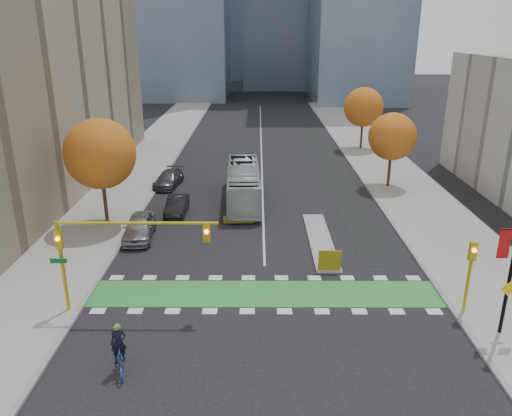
{
  "coord_description": "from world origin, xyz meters",
  "views": [
    {
      "loc": [
        -0.44,
        -23.63,
        14.2
      ],
      "look_at": [
        -0.56,
        7.61,
        3.0
      ],
      "focal_mm": 35.0,
      "sensor_mm": 36.0,
      "label": 1
    }
  ],
  "objects_px": {
    "parked_car_b": "(177,206)",
    "cyclist": "(120,356)",
    "tree_west": "(100,154)",
    "traffic_signal_east": "(470,266)",
    "bus": "(244,184)",
    "parked_car_a": "(139,227)",
    "hazard_board": "(330,260)",
    "tree_east_far": "(363,107)",
    "parked_car_c": "(169,179)",
    "traffic_signal_west": "(110,243)",
    "tree_east_near": "(392,137)"
  },
  "relations": [
    {
      "from": "tree_east_far",
      "to": "parked_car_b",
      "type": "distance_m",
      "value": 30.85
    },
    {
      "from": "tree_east_far",
      "to": "bus",
      "type": "bearing_deg",
      "value": -124.9
    },
    {
      "from": "traffic_signal_east",
      "to": "bus",
      "type": "relative_size",
      "value": 0.35
    },
    {
      "from": "tree_west",
      "to": "bus",
      "type": "relative_size",
      "value": 0.71
    },
    {
      "from": "bus",
      "to": "parked_car_c",
      "type": "relative_size",
      "value": 2.35
    },
    {
      "from": "hazard_board",
      "to": "parked_car_b",
      "type": "xyz_separation_m",
      "value": [
        -11.02,
        10.34,
        -0.08
      ]
    },
    {
      "from": "tree_west",
      "to": "bus",
      "type": "distance_m",
      "value": 12.44
    },
    {
      "from": "tree_west",
      "to": "traffic_signal_east",
      "type": "relative_size",
      "value": 2.01
    },
    {
      "from": "tree_east_far",
      "to": "cyclist",
      "type": "bearing_deg",
      "value": -113.58
    },
    {
      "from": "hazard_board",
      "to": "parked_car_c",
      "type": "distance_m",
      "value": 22.23
    },
    {
      "from": "traffic_signal_east",
      "to": "parked_car_a",
      "type": "distance_m",
      "value": 21.98
    },
    {
      "from": "tree_west",
      "to": "tree_east_near",
      "type": "relative_size",
      "value": 1.16
    },
    {
      "from": "tree_east_near",
      "to": "parked_car_c",
      "type": "height_order",
      "value": "tree_east_near"
    },
    {
      "from": "tree_east_far",
      "to": "hazard_board",
      "type": "bearing_deg",
      "value": -104.12
    },
    {
      "from": "cyclist",
      "to": "parked_car_c",
      "type": "bearing_deg",
      "value": 77.39
    },
    {
      "from": "tree_east_near",
      "to": "parked_car_c",
      "type": "distance_m",
      "value": 21.41
    },
    {
      "from": "tree_east_far",
      "to": "parked_car_b",
      "type": "xyz_separation_m",
      "value": [
        -19.52,
        -23.46,
        -4.52
      ]
    },
    {
      "from": "traffic_signal_west",
      "to": "parked_car_c",
      "type": "xyz_separation_m",
      "value": [
        -1.07,
        22.75,
        -3.32
      ]
    },
    {
      "from": "hazard_board",
      "to": "parked_car_c",
      "type": "height_order",
      "value": "hazard_board"
    },
    {
      "from": "tree_west",
      "to": "parked_car_a",
      "type": "xyz_separation_m",
      "value": [
        3.05,
        -2.46,
        -4.77
      ]
    },
    {
      "from": "bus",
      "to": "tree_west",
      "type": "bearing_deg",
      "value": -153.25
    },
    {
      "from": "tree_west",
      "to": "parked_car_c",
      "type": "relative_size",
      "value": 1.66
    },
    {
      "from": "cyclist",
      "to": "parked_car_b",
      "type": "relative_size",
      "value": 0.55
    },
    {
      "from": "tree_east_near",
      "to": "bus",
      "type": "bearing_deg",
      "value": -162.47
    },
    {
      "from": "tree_east_near",
      "to": "traffic_signal_east",
      "type": "height_order",
      "value": "tree_east_near"
    },
    {
      "from": "parked_car_a",
      "to": "cyclist",
      "type": "bearing_deg",
      "value": -84.38
    },
    {
      "from": "bus",
      "to": "parked_car_b",
      "type": "bearing_deg",
      "value": -151.6
    },
    {
      "from": "tree_east_near",
      "to": "parked_car_a",
      "type": "bearing_deg",
      "value": -149.26
    },
    {
      "from": "hazard_board",
      "to": "parked_car_b",
      "type": "height_order",
      "value": "hazard_board"
    },
    {
      "from": "parked_car_b",
      "to": "bus",
      "type": "bearing_deg",
      "value": 30.41
    },
    {
      "from": "hazard_board",
      "to": "tree_west",
      "type": "height_order",
      "value": "tree_west"
    },
    {
      "from": "bus",
      "to": "parked_car_a",
      "type": "distance_m",
      "value": 10.95
    },
    {
      "from": "hazard_board",
      "to": "tree_west",
      "type": "relative_size",
      "value": 0.17
    },
    {
      "from": "tree_east_near",
      "to": "tree_east_far",
      "type": "xyz_separation_m",
      "value": [
        0.5,
        16.0,
        0.38
      ]
    },
    {
      "from": "tree_west",
      "to": "parked_car_a",
      "type": "relative_size",
      "value": 1.66
    },
    {
      "from": "tree_east_far",
      "to": "parked_car_a",
      "type": "height_order",
      "value": "tree_east_far"
    },
    {
      "from": "tree_west",
      "to": "parked_car_c",
      "type": "bearing_deg",
      "value": 73.67
    },
    {
      "from": "parked_car_b",
      "to": "cyclist",
      "type": "bearing_deg",
      "value": -88.4
    },
    {
      "from": "traffic_signal_west",
      "to": "parked_car_b",
      "type": "height_order",
      "value": "traffic_signal_west"
    },
    {
      "from": "tree_east_far",
      "to": "traffic_signal_west",
      "type": "xyz_separation_m",
      "value": [
        -20.43,
        -38.51,
        -1.21
      ]
    },
    {
      "from": "parked_car_a",
      "to": "parked_car_b",
      "type": "xyz_separation_m",
      "value": [
        1.93,
        5.0,
        -0.12
      ]
    },
    {
      "from": "tree_east_near",
      "to": "bus",
      "type": "distance_m",
      "value": 14.71
    },
    {
      "from": "traffic_signal_west",
      "to": "parked_car_c",
      "type": "height_order",
      "value": "traffic_signal_west"
    },
    {
      "from": "hazard_board",
      "to": "tree_east_far",
      "type": "height_order",
      "value": "tree_east_far"
    },
    {
      "from": "tree_east_near",
      "to": "parked_car_b",
      "type": "relative_size",
      "value": 1.61
    },
    {
      "from": "tree_west",
      "to": "traffic_signal_west",
      "type": "bearing_deg",
      "value": -71.98
    },
    {
      "from": "hazard_board",
      "to": "traffic_signal_east",
      "type": "distance_m",
      "value": 8.26
    },
    {
      "from": "traffic_signal_east",
      "to": "parked_car_c",
      "type": "xyz_separation_m",
      "value": [
        -19.5,
        22.74,
        -2.02
      ]
    },
    {
      "from": "tree_east_far",
      "to": "bus",
      "type": "relative_size",
      "value": 0.66
    },
    {
      "from": "hazard_board",
      "to": "tree_east_far",
      "type": "distance_m",
      "value": 35.13
    }
  ]
}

